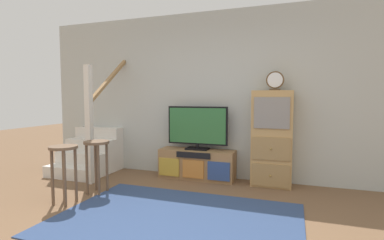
% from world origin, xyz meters
% --- Properties ---
extents(back_wall, '(6.40, 0.12, 2.70)m').
position_xyz_m(back_wall, '(0.00, 2.46, 1.35)').
color(back_wall, '#B2B7B2').
rests_on(back_wall, ground_plane).
extents(area_rug, '(2.60, 1.80, 0.01)m').
position_xyz_m(area_rug, '(0.00, 0.60, 0.01)').
color(area_rug, navy).
rests_on(area_rug, ground_plane).
extents(media_console, '(1.23, 0.38, 0.47)m').
position_xyz_m(media_console, '(-0.30, 2.19, 0.24)').
color(media_console, '#997047').
rests_on(media_console, ground_plane).
extents(television, '(0.99, 0.22, 0.70)m').
position_xyz_m(television, '(-0.30, 2.22, 0.84)').
color(television, black).
rests_on(television, media_console).
extents(side_cabinet, '(0.58, 0.38, 1.41)m').
position_xyz_m(side_cabinet, '(0.87, 2.20, 0.71)').
color(side_cabinet, tan).
rests_on(side_cabinet, ground_plane).
extents(desk_clock, '(0.25, 0.08, 0.28)m').
position_xyz_m(desk_clock, '(0.89, 2.19, 1.55)').
color(desk_clock, '#4C3823').
rests_on(desk_clock, side_cabinet).
extents(staircase, '(1.00, 1.36, 2.20)m').
position_xyz_m(staircase, '(-2.24, 2.20, 0.37)').
color(staircase, silver).
rests_on(staircase, ground_plane).
extents(bar_stool_near, '(0.34, 0.34, 0.72)m').
position_xyz_m(bar_stool_near, '(-1.49, 0.59, 0.53)').
color(bar_stool_near, brown).
rests_on(bar_stool_near, ground_plane).
extents(bar_stool_far, '(0.34, 0.34, 0.72)m').
position_xyz_m(bar_stool_far, '(-1.37, 1.06, 0.53)').
color(bar_stool_far, brown).
rests_on(bar_stool_far, ground_plane).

